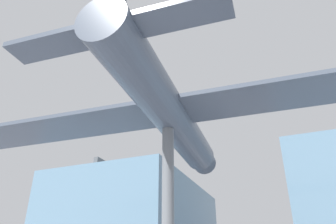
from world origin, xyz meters
name	(u,v)px	position (x,y,z in m)	size (l,w,h in m)	color
support_pylon_central	(168,223)	(0.00, 0.00, 3.72)	(0.47, 0.47, 7.45)	slate
suspended_airplane	(169,113)	(-0.01, 0.17, 8.27)	(22.02, 13.57, 3.25)	#4C5666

